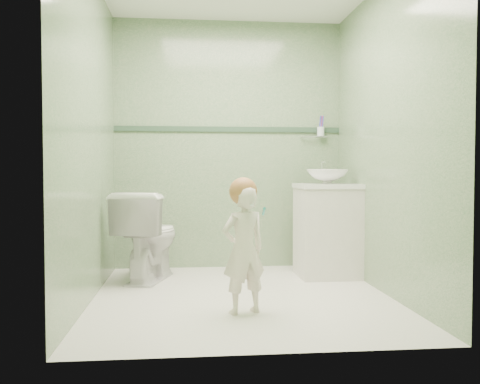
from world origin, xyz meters
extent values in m
plane|color=silver|center=(0.00, 0.00, 0.00)|extent=(2.50, 2.50, 0.00)
cube|color=#678D64|center=(0.00, 1.25, 1.20)|extent=(2.20, 0.04, 2.40)
cube|color=#678D64|center=(0.00, -1.25, 1.20)|extent=(2.20, 0.04, 2.40)
cube|color=#678D64|center=(-1.10, 0.00, 1.20)|extent=(0.04, 2.50, 2.40)
cube|color=#678D64|center=(1.10, 0.00, 1.20)|extent=(0.04, 2.50, 2.40)
cube|color=#2E4936|center=(0.00, 1.24, 1.35)|extent=(2.20, 0.02, 0.05)
cube|color=silver|center=(0.84, 0.70, 0.40)|extent=(0.52, 0.50, 0.80)
cube|color=white|center=(0.84, 0.70, 0.81)|extent=(0.54, 0.52, 0.04)
imported|color=white|center=(0.84, 0.70, 0.89)|extent=(0.37, 0.37, 0.13)
cylinder|color=silver|center=(0.84, 0.90, 0.95)|extent=(0.03, 0.03, 0.18)
cylinder|color=silver|center=(0.84, 0.85, 1.03)|extent=(0.02, 0.12, 0.02)
cylinder|color=silver|center=(0.84, 1.20, 1.28)|extent=(0.26, 0.02, 0.02)
cylinder|color=silver|center=(0.90, 1.18, 1.33)|extent=(0.07, 0.07, 0.09)
cylinder|color=#734DA5|center=(0.90, 1.17, 1.40)|extent=(0.01, 0.01, 0.17)
cylinder|color=#DD445E|center=(0.91, 1.19, 1.40)|extent=(0.01, 0.01, 0.17)
cylinder|color=#3E3DC2|center=(0.92, 1.17, 1.40)|extent=(0.01, 0.01, 0.17)
cylinder|color=#3E3DC2|center=(0.89, 1.17, 1.40)|extent=(0.01, 0.01, 0.17)
imported|color=white|center=(-0.74, 0.69, 0.38)|extent=(0.62, 0.84, 0.77)
imported|color=silver|center=(-0.04, -0.45, 0.42)|extent=(0.36, 0.30, 0.84)
sphere|color=#A66A38|center=(-0.04, -0.43, 0.81)|extent=(0.19, 0.19, 0.19)
cylinder|color=#118681|center=(0.08, -0.55, 0.68)|extent=(0.03, 0.14, 0.06)
cube|color=white|center=(0.01, -0.52, 0.72)|extent=(0.03, 0.02, 0.02)
camera|label=1|loc=(-0.41, -3.88, 0.94)|focal=39.34mm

